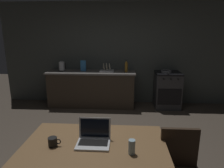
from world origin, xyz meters
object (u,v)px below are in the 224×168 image
object	(u,v)px
electric_kettle	(62,66)
drinking_glass	(132,147)
frying_pan	(166,71)
bottle	(126,66)
coffee_mug	(53,142)
dish_rack	(107,70)
dining_table	(95,150)
chair	(180,168)
laptop	(94,139)
stove_oven	(167,90)
cereal_box	(83,66)

from	to	relation	value
electric_kettle	drinking_glass	world-z (taller)	electric_kettle
frying_pan	bottle	bearing A→B (deg)	-178.72
coffee_mug	dish_rack	bearing A→B (deg)	85.60
bottle	frying_pan	size ratio (longest dim) A/B	0.71
dining_table	chair	size ratio (longest dim) A/B	1.59
laptop	dining_table	bearing A→B (deg)	-60.01
dining_table	laptop	size ratio (longest dim) A/B	4.35
dining_table	electric_kettle	bearing A→B (deg)	112.31
dining_table	drinking_glass	distance (m)	0.41
frying_pan	drinking_glass	bearing A→B (deg)	-106.16
stove_oven	bottle	world-z (taller)	bottle
laptop	coffee_mug	size ratio (longest dim) A/B	2.57
stove_oven	drinking_glass	world-z (taller)	drinking_glass
bottle	dish_rack	xyz separation A→B (m)	(-0.47, 0.05, -0.09)
laptop	coffee_mug	world-z (taller)	laptop
dining_table	bottle	bearing A→B (deg)	83.93
stove_oven	cereal_box	xyz separation A→B (m)	(-2.07, 0.02, 0.57)
dining_table	coffee_mug	bearing A→B (deg)	-171.33
coffee_mug	cereal_box	world-z (taller)	cereal_box
bottle	frying_pan	distance (m)	0.97
drinking_glass	cereal_box	xyz separation A→B (m)	(-1.09, 3.25, 0.20)
chair	laptop	bearing A→B (deg)	171.60
electric_kettle	frying_pan	bearing A→B (deg)	-0.64
chair	dish_rack	world-z (taller)	dish_rack
dining_table	cereal_box	distance (m)	3.21
laptop	electric_kettle	bearing A→B (deg)	111.28
laptop	frying_pan	bearing A→B (deg)	65.99
dining_table	drinking_glass	xyz separation A→B (m)	(0.36, -0.14, 0.14)
chair	frying_pan	distance (m)	3.09
coffee_mug	dish_rack	xyz separation A→B (m)	(0.24, 3.15, 0.14)
chair	electric_kettle	size ratio (longest dim) A/B	3.61
stove_oven	frying_pan	bearing A→B (deg)	-154.48
frying_pan	coffee_mug	world-z (taller)	frying_pan
laptop	cereal_box	bearing A→B (deg)	102.20
chair	bottle	bearing A→B (deg)	91.05
frying_pan	coffee_mug	size ratio (longest dim) A/B	3.39
stove_oven	coffee_mug	size ratio (longest dim) A/B	7.07
stove_oven	electric_kettle	size ratio (longest dim) A/B	3.63
laptop	bottle	distance (m)	3.05
drinking_glass	electric_kettle	bearing A→B (deg)	116.67
stove_oven	frying_pan	size ratio (longest dim) A/B	2.08
stove_oven	bottle	distance (m)	1.17
chair	drinking_glass	xyz separation A→B (m)	(-0.49, -0.17, 0.32)
chair	stove_oven	bearing A→B (deg)	72.09
coffee_mug	stove_oven	bearing A→B (deg)	61.22
stove_oven	chair	world-z (taller)	stove_oven
frying_pan	cereal_box	distance (m)	2.02
cereal_box	dining_table	bearing A→B (deg)	-76.71
dining_table	dish_rack	distance (m)	3.10
laptop	cereal_box	distance (m)	3.18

